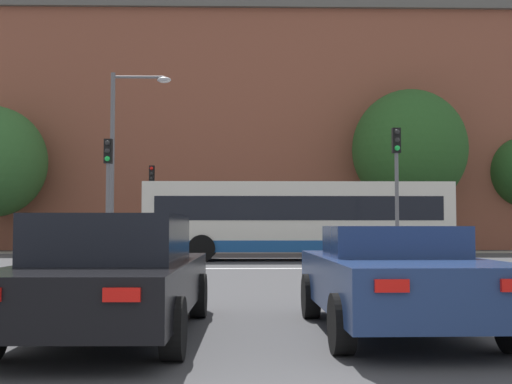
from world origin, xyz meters
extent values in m
cube|color=silver|center=(0.00, 16.76, 0.00)|extent=(7.23, 0.30, 0.01)
cube|color=gray|center=(0.00, 28.85, 0.01)|extent=(68.03, 2.50, 0.01)
cube|color=brown|center=(0.52, 38.04, 6.69)|extent=(36.74, 13.04, 13.37)
cube|color=#5B5954|center=(0.52, 38.04, 13.99)|extent=(37.47, 13.57, 1.23)
cube|color=brown|center=(-12.04, 36.95, 15.45)|extent=(0.90, 0.90, 1.70)
cube|color=brown|center=(0.09, 37.47, 15.45)|extent=(0.90, 0.90, 1.70)
cube|color=brown|center=(13.06, 35.77, 15.45)|extent=(0.90, 0.90, 1.70)
cube|color=black|center=(-1.92, 4.63, 0.61)|extent=(1.98, 4.87, 0.58)
cube|color=black|center=(-1.92, 4.58, 1.19)|extent=(1.68, 2.20, 0.58)
cylinder|color=black|center=(-2.82, 6.14, 0.32)|extent=(0.23, 0.64, 0.64)
cylinder|color=black|center=(-0.98, 6.12, 0.32)|extent=(0.23, 0.64, 0.64)
cylinder|color=black|center=(-1.02, 3.11, 0.32)|extent=(0.23, 0.64, 0.64)
cube|color=red|center=(-1.36, 2.17, 0.76)|extent=(0.32, 0.05, 0.12)
cube|color=navy|center=(1.59, 4.73, 0.63)|extent=(1.98, 4.29, 0.63)
cube|color=navy|center=(1.59, 4.83, 1.14)|extent=(1.66, 1.31, 0.39)
cylinder|color=black|center=(0.66, 6.03, 0.32)|extent=(0.23, 0.64, 0.64)
cylinder|color=black|center=(2.48, 6.06, 0.32)|extent=(0.23, 0.64, 0.64)
cylinder|color=black|center=(0.70, 3.39, 0.32)|extent=(0.23, 0.64, 0.64)
cube|color=red|center=(1.04, 2.57, 0.79)|extent=(0.32, 0.06, 0.12)
cube|color=silver|center=(1.76, 21.64, 1.67)|extent=(11.68, 2.58, 2.63)
cube|color=#194C8E|center=(1.76, 21.64, 0.57)|extent=(11.70, 2.60, 0.44)
cube|color=black|center=(1.76, 21.64, 1.98)|extent=(10.74, 2.61, 0.90)
cylinder|color=black|center=(5.38, 22.88, 0.50)|extent=(1.00, 0.28, 1.00)
cylinder|color=black|center=(5.38, 20.40, 0.50)|extent=(1.00, 0.28, 1.00)
cylinder|color=black|center=(-1.86, 22.88, 0.50)|extent=(1.00, 0.28, 1.00)
cylinder|color=black|center=(-1.86, 20.40, 0.50)|extent=(1.00, 0.28, 1.00)
cylinder|color=slate|center=(-4.83, 28.18, 1.74)|extent=(0.12, 0.12, 3.49)
cube|color=black|center=(-4.83, 28.18, 3.89)|extent=(0.26, 0.20, 0.80)
sphere|color=red|center=(-4.83, 28.05, 4.14)|extent=(0.17, 0.17, 0.17)
sphere|color=black|center=(-4.83, 28.05, 3.89)|extent=(0.17, 0.17, 0.17)
sphere|color=black|center=(-4.83, 28.05, 3.63)|extent=(0.17, 0.17, 0.17)
cylinder|color=slate|center=(4.54, 16.84, 1.82)|extent=(0.12, 0.12, 3.64)
cube|color=black|center=(4.54, 16.84, 4.04)|extent=(0.26, 0.20, 0.80)
sphere|color=black|center=(4.54, 16.71, 4.30)|extent=(0.17, 0.17, 0.17)
sphere|color=black|center=(4.54, 16.71, 4.04)|extent=(0.17, 0.17, 0.17)
sphere|color=#1ED14C|center=(4.54, 16.71, 3.79)|extent=(0.17, 0.17, 0.17)
cylinder|color=slate|center=(-4.73, 17.53, 1.68)|extent=(0.12, 0.12, 3.36)
cube|color=black|center=(-4.73, 17.53, 3.76)|extent=(0.26, 0.20, 0.80)
sphere|color=black|center=(-4.73, 17.40, 4.02)|extent=(0.17, 0.17, 0.17)
sphere|color=black|center=(-4.73, 17.40, 3.76)|extent=(0.17, 0.17, 0.17)
sphere|color=#1ED14C|center=(-4.73, 17.40, 3.51)|extent=(0.17, 0.17, 0.17)
cylinder|color=slate|center=(-5.07, 19.83, 3.45)|extent=(0.16, 0.16, 6.90)
cylinder|color=slate|center=(-4.14, 19.83, 6.75)|extent=(1.85, 0.10, 0.10)
ellipsoid|color=#B2B2B7|center=(-3.22, 19.83, 6.65)|extent=(0.50, 0.36, 0.22)
cylinder|color=black|center=(-5.51, 29.66, 0.41)|extent=(0.13, 0.13, 0.83)
cylinder|color=black|center=(-5.67, 29.62, 0.41)|extent=(0.13, 0.13, 0.83)
cube|color=tan|center=(-5.59, 29.64, 1.16)|extent=(0.44, 0.31, 0.66)
sphere|color=tan|center=(-5.59, 29.64, 1.61)|extent=(0.25, 0.25, 0.25)
cylinder|color=#333851|center=(4.77, 29.05, 0.38)|extent=(0.13, 0.13, 0.75)
cylinder|color=#333851|center=(4.93, 29.09, 0.38)|extent=(0.13, 0.13, 0.75)
cube|color=tan|center=(4.85, 29.07, 1.05)|extent=(0.44, 0.31, 0.60)
sphere|color=tan|center=(4.85, 29.07, 1.46)|extent=(0.23, 0.23, 0.23)
cylinder|color=#4C3823|center=(8.39, 29.99, 1.41)|extent=(0.36, 0.36, 2.81)
ellipsoid|color=#285623|center=(8.39, 29.99, 5.35)|extent=(5.97, 5.97, 6.27)
camera|label=1|loc=(-0.32, -3.33, 1.35)|focal=45.00mm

